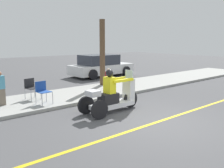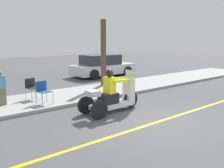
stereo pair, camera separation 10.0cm
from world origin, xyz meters
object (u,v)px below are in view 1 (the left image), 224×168
Objects in this scene: motorcycle_trike at (112,97)px; tree_trunk at (102,53)px; spectator_by_tree at (108,81)px; folding_chair_set_back at (31,87)px; spectator_near_curb at (0,89)px; parked_car_lot_center at (101,66)px; folding_chair_curbside at (42,90)px.

tree_trunk reaches higher than motorcycle_trike.
spectator_by_tree is 3.32m from folding_chair_set_back.
spectator_near_curb is 1.25m from folding_chair_set_back.
motorcycle_trike is 0.53× the size of parked_car_lot_center.
folding_chair_curbside is at bearing -158.58° from tree_trunk.
parked_car_lot_center is at bearing 30.66° from folding_chair_set_back.
spectator_near_curb is 1.51× the size of folding_chair_set_back.
folding_chair_set_back is (-3.18, 0.97, -0.02)m from spectator_by_tree.
spectator_by_tree is 0.87× the size of spectator_near_curb.
parked_car_lot_center is (6.43, 4.77, 0.06)m from folding_chair_curbside.
motorcycle_trike is at bearing -55.33° from folding_chair_curbside.
parked_car_lot_center is (7.70, 4.06, -0.03)m from spectator_near_curb.
spectator_near_curb is at bearing 170.32° from spectator_by_tree.
folding_chair_curbside is at bearing 179.28° from spectator_by_tree.
parked_car_lot_center is (4.91, 6.98, 0.16)m from motorcycle_trike.
spectator_by_tree is at bearing -120.24° from tree_trunk.
spectator_by_tree is 1.32× the size of folding_chair_set_back.
spectator_by_tree is 1.32× the size of folding_chair_curbside.
spectator_by_tree is at bearing -0.72° from folding_chair_curbside.
motorcycle_trike is 1.88× the size of spectator_near_curb.
motorcycle_trike is at bearing -124.00° from tree_trunk.
folding_chair_curbside is 4.55m from tree_trunk.
spectator_near_curb reaches higher than folding_chair_set_back.
folding_chair_curbside is at bearing -87.28° from folding_chair_set_back.
folding_chair_curbside is (1.27, -0.71, -0.09)m from spectator_near_curb.
tree_trunk is (0.96, 1.65, 1.16)m from spectator_by_tree.
spectator_near_curb is at bearing -170.54° from tree_trunk.
tree_trunk is (4.09, 1.61, 1.17)m from folding_chair_curbside.
folding_chair_curbside is (0.04, -0.94, 0.00)m from folding_chair_set_back.
folding_chair_curbside is at bearing 124.67° from motorcycle_trike.
folding_chair_set_back is 0.94m from folding_chair_curbside.
parked_car_lot_center reaches higher than spectator_near_curb.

